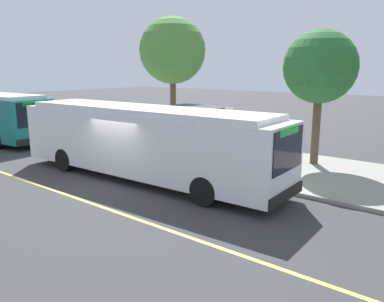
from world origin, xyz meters
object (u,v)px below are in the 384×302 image
object	(u,v)px
route_sign_post	(229,130)
pedestrian_commuter	(201,138)
waiting_bench	(206,146)
transit_bus_main	(143,140)

from	to	relation	value
route_sign_post	pedestrian_commuter	size ratio (longest dim) A/B	1.66
route_sign_post	waiting_bench	bearing A→B (deg)	142.02
transit_bus_main	pedestrian_commuter	xyz separation A→B (m)	(-0.12, 3.94, -0.50)
waiting_bench	pedestrian_commuter	xyz separation A→B (m)	(0.17, -0.69, 0.48)
transit_bus_main	route_sign_post	bearing A→B (deg)	44.59
waiting_bench	route_sign_post	distance (m)	3.77
transit_bus_main	route_sign_post	distance (m)	3.52
transit_bus_main	route_sign_post	world-z (taller)	same
route_sign_post	pedestrian_commuter	bearing A→B (deg)	150.50
waiting_bench	route_sign_post	size ratio (longest dim) A/B	0.57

